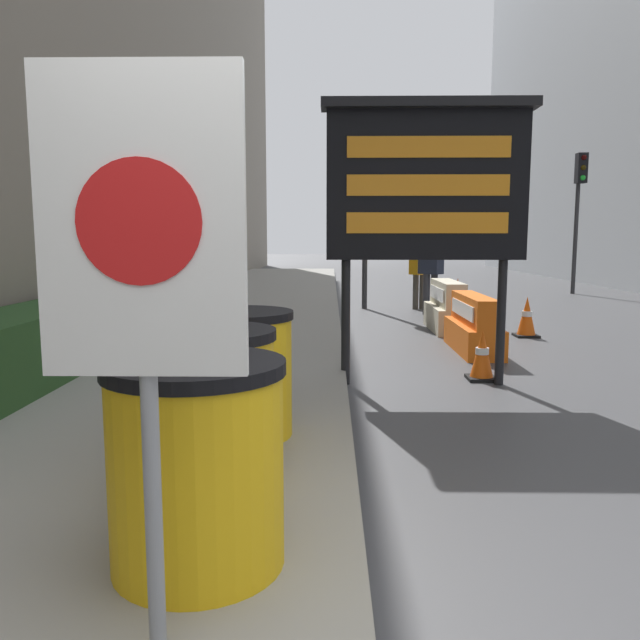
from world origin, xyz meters
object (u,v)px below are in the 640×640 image
(warning_sign, at_px, (143,262))
(jersey_barrier_cream, at_px, (447,309))
(traffic_cone_mid, at_px, (482,356))
(traffic_light_near_curb, at_px, (366,176))
(traffic_cone_far, at_px, (457,297))
(message_board, at_px, (426,184))
(pedestrian_passerby, at_px, (419,267))
(barrel_drum_foreground, at_px, (197,463))
(pedestrian_worker, at_px, (431,265))
(traffic_cone_near, at_px, (527,317))
(barrel_drum_back, at_px, (240,373))
(jersey_barrier_orange_far, at_px, (473,327))
(barrel_drum_middle, at_px, (210,407))
(traffic_light_far_side, at_px, (579,193))

(warning_sign, xyz_separation_m, jersey_barrier_cream, (2.67, 9.00, -1.17))
(traffic_cone_mid, relative_size, traffic_light_near_curb, 0.14)
(traffic_light_near_curb, bearing_deg, traffic_cone_far, -25.78)
(message_board, height_order, pedestrian_passerby, message_board)
(barrel_drum_foreground, bearing_deg, pedestrian_passerby, 77.23)
(barrel_drum_foreground, distance_m, pedestrian_worker, 10.98)
(traffic_cone_near, distance_m, pedestrian_passerby, 4.20)
(traffic_cone_mid, bearing_deg, message_board, -162.28)
(traffic_cone_near, bearing_deg, warning_sign, -114.94)
(traffic_cone_near, bearing_deg, barrel_drum_back, -124.40)
(barrel_drum_foreground, xyz_separation_m, traffic_cone_near, (3.86, 7.62, -0.31))
(jersey_barrier_orange_far, xyz_separation_m, jersey_barrier_cream, (-0.00, 2.05, 0.03))
(barrel_drum_middle, xyz_separation_m, pedestrian_passerby, (2.75, 10.65, 0.35))
(traffic_cone_mid, xyz_separation_m, traffic_light_far_side, (5.37, 11.17, 2.62))
(barrel_drum_back, distance_m, traffic_light_far_side, 15.94)
(barrel_drum_back, distance_m, jersey_barrier_cream, 7.01)
(barrel_drum_back, relative_size, traffic_cone_mid, 1.61)
(barrel_drum_back, distance_m, pedestrian_passerby, 10.09)
(warning_sign, distance_m, pedestrian_passerby, 12.56)
(jersey_barrier_orange_far, bearing_deg, traffic_light_far_side, 61.55)
(barrel_drum_back, height_order, jersey_barrier_orange_far, barrel_drum_back)
(message_board, bearing_deg, traffic_light_far_side, 61.91)
(traffic_cone_near, xyz_separation_m, traffic_cone_mid, (-1.51, -3.20, -0.04))
(barrel_drum_middle, bearing_deg, traffic_cone_mid, 54.61)
(warning_sign, bearing_deg, barrel_drum_foreground, 89.56)
(barrel_drum_back, xyz_separation_m, traffic_light_far_side, (7.79, 13.71, 2.27))
(traffic_cone_near, bearing_deg, barrel_drum_middle, -120.78)
(warning_sign, bearing_deg, message_board, 71.46)
(barrel_drum_middle, xyz_separation_m, traffic_cone_far, (3.45, 9.74, -0.25))
(warning_sign, bearing_deg, traffic_cone_near, 65.06)
(barrel_drum_middle, relative_size, pedestrian_worker, 0.52)
(traffic_cone_far, relative_size, pedestrian_passerby, 0.47)
(barrel_drum_middle, xyz_separation_m, traffic_cone_mid, (2.47, 3.48, -0.35))
(traffic_cone_near, height_order, pedestrian_passerby, pedestrian_passerby)
(traffic_cone_far, xyz_separation_m, pedestrian_worker, (-0.59, -0.06, 0.68))
(message_board, height_order, traffic_cone_far, message_board)
(message_board, xyz_separation_m, jersey_barrier_orange_far, (1.04, 2.08, -1.85))
(barrel_drum_back, xyz_separation_m, traffic_cone_far, (3.40, 8.80, -0.25))
(traffic_cone_near, bearing_deg, jersey_barrier_cream, 149.66)
(barrel_drum_foreground, relative_size, traffic_cone_far, 1.21)
(traffic_cone_far, bearing_deg, jersey_barrier_cream, -105.59)
(message_board, height_order, jersey_barrier_cream, message_board)
(jersey_barrier_cream, height_order, traffic_cone_far, jersey_barrier_cream)
(pedestrian_passerby, bearing_deg, traffic_light_near_curb, 137.79)
(message_board, relative_size, traffic_light_far_side, 0.77)
(jersey_barrier_orange_far, relative_size, pedestrian_worker, 0.98)
(jersey_barrier_orange_far, bearing_deg, warning_sign, -111.02)
(warning_sign, relative_size, traffic_light_far_side, 0.50)
(jersey_barrier_orange_far, relative_size, jersey_barrier_cream, 1.08)
(barrel_drum_foreground, height_order, traffic_light_near_curb, traffic_light_near_curb)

